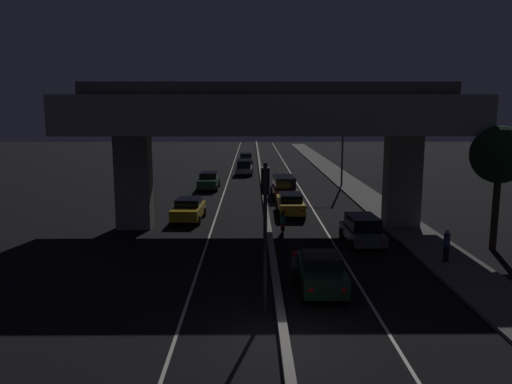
# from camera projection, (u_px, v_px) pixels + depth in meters

# --- Properties ---
(ground_plane) EXTENTS (200.00, 200.00, 0.00)m
(ground_plane) POSITION_uv_depth(u_px,v_px,m) (285.00, 348.00, 15.62)
(ground_plane) COLOR black
(lane_line_left_inner) EXTENTS (0.12, 126.00, 0.00)m
(lane_line_left_inner) POSITION_uv_depth(u_px,v_px,m) (227.00, 184.00, 50.11)
(lane_line_left_inner) COLOR beige
(lane_line_left_inner) RESTS_ON ground_plane
(lane_line_right_inner) EXTENTS (0.12, 126.00, 0.00)m
(lane_line_right_inner) POSITION_uv_depth(u_px,v_px,m) (297.00, 183.00, 50.17)
(lane_line_right_inner) COLOR beige
(lane_line_right_inner) RESTS_ON ground_plane
(median_divider) EXTENTS (0.31, 126.00, 0.28)m
(median_divider) POSITION_uv_depth(u_px,v_px,m) (262.00, 182.00, 50.12)
(median_divider) COLOR gray
(median_divider) RESTS_ON ground_plane
(sidewalk_right) EXTENTS (2.84, 126.00, 0.14)m
(sidewalk_right) POSITION_uv_depth(u_px,v_px,m) (363.00, 194.00, 43.30)
(sidewalk_right) COLOR #5B5956
(sidewalk_right) RESTS_ON ground_plane
(elevated_overpass) EXTENTS (23.20, 9.84, 9.03)m
(elevated_overpass) POSITION_uv_depth(u_px,v_px,m) (269.00, 118.00, 30.40)
(elevated_overpass) COLOR gray
(elevated_overpass) RESTS_ON ground_plane
(traffic_light_left_of_median) EXTENTS (0.30, 0.49, 5.56)m
(traffic_light_left_of_median) POSITION_uv_depth(u_px,v_px,m) (265.00, 212.00, 17.64)
(traffic_light_left_of_median) COLOR black
(traffic_light_left_of_median) RESTS_ON ground_plane
(street_lamp) EXTENTS (2.49, 0.32, 8.44)m
(street_lamp) POSITION_uv_depth(u_px,v_px,m) (339.00, 135.00, 47.30)
(street_lamp) COLOR #2D2D30
(street_lamp) RESTS_ON ground_plane
(car_dark_green_lead) EXTENTS (1.94, 4.10, 1.58)m
(car_dark_green_lead) POSITION_uv_depth(u_px,v_px,m) (321.00, 272.00, 20.40)
(car_dark_green_lead) COLOR black
(car_dark_green_lead) RESTS_ON ground_plane
(car_grey_second) EXTENTS (2.00, 4.05, 1.60)m
(car_grey_second) POSITION_uv_depth(u_px,v_px,m) (362.00, 230.00, 27.46)
(car_grey_second) COLOR #515459
(car_grey_second) RESTS_ON ground_plane
(car_taxi_yellow_third) EXTENTS (1.88, 4.72, 1.53)m
(car_taxi_yellow_third) POSITION_uv_depth(u_px,v_px,m) (290.00, 203.00, 35.32)
(car_taxi_yellow_third) COLOR gold
(car_taxi_yellow_third) RESTS_ON ground_plane
(car_dark_red_fourth) EXTENTS (2.19, 4.72, 1.83)m
(car_dark_red_fourth) POSITION_uv_depth(u_px,v_px,m) (284.00, 186.00, 41.89)
(car_dark_red_fourth) COLOR #591414
(car_dark_red_fourth) RESTS_ON ground_plane
(car_taxi_yellow_lead_oncoming) EXTENTS (2.11, 4.09, 1.48)m
(car_taxi_yellow_lead_oncoming) POSITION_uv_depth(u_px,v_px,m) (188.00, 209.00, 33.42)
(car_taxi_yellow_lead_oncoming) COLOR gold
(car_taxi_yellow_lead_oncoming) RESTS_ON ground_plane
(car_dark_green_second_oncoming) EXTENTS (1.95, 4.49, 1.58)m
(car_dark_green_second_oncoming) POSITION_uv_depth(u_px,v_px,m) (209.00, 181.00, 46.52)
(car_dark_green_second_oncoming) COLOR black
(car_dark_green_second_oncoming) RESTS_ON ground_plane
(car_silver_third_oncoming) EXTENTS (1.96, 4.21, 1.70)m
(car_silver_third_oncoming) POSITION_uv_depth(u_px,v_px,m) (244.00, 167.00, 56.81)
(car_silver_third_oncoming) COLOR gray
(car_silver_third_oncoming) RESTS_ON ground_plane
(car_black_fourth_oncoming) EXTENTS (1.85, 4.32, 1.73)m
(car_black_fourth_oncoming) POSITION_uv_depth(u_px,v_px,m) (246.00, 160.00, 65.00)
(car_black_fourth_oncoming) COLOR black
(car_black_fourth_oncoming) RESTS_ON ground_plane
(motorcycle_black_filtering_near) EXTENTS (0.34, 1.75, 1.39)m
(motorcycle_black_filtering_near) POSITION_uv_depth(u_px,v_px,m) (295.00, 269.00, 21.45)
(motorcycle_black_filtering_near) COLOR black
(motorcycle_black_filtering_near) RESTS_ON ground_plane
(motorcycle_red_filtering_mid) EXTENTS (0.33, 1.80, 1.45)m
(motorcycle_red_filtering_mid) POSITION_uv_depth(u_px,v_px,m) (283.00, 225.00, 29.43)
(motorcycle_red_filtering_mid) COLOR black
(motorcycle_red_filtering_mid) RESTS_ON ground_plane
(pedestrian_on_sidewalk) EXTENTS (0.30, 0.30, 1.57)m
(pedestrian_on_sidewalk) POSITION_uv_depth(u_px,v_px,m) (447.00, 245.00, 23.87)
(pedestrian_on_sidewalk) COLOR black
(pedestrian_on_sidewalk) RESTS_ON sidewalk_right
(roadside_tree_kerbside_near) EXTENTS (2.99, 2.99, 6.57)m
(roadside_tree_kerbside_near) POSITION_uv_depth(u_px,v_px,m) (500.00, 156.00, 25.73)
(roadside_tree_kerbside_near) COLOR #2D2116
(roadside_tree_kerbside_near) RESTS_ON ground_plane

